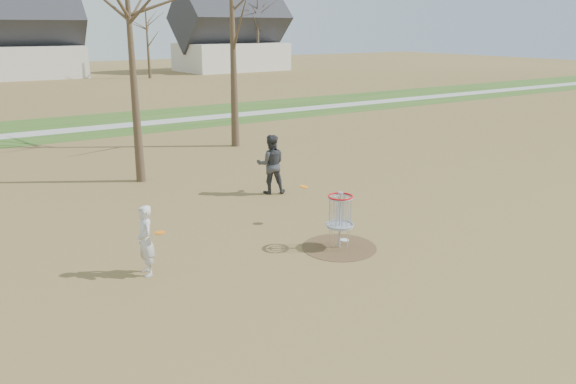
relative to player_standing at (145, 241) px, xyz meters
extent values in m
plane|color=brown|center=(4.39, -1.03, -0.77)|extent=(160.00, 160.00, 0.00)
cube|color=#2D5119|center=(4.39, 19.97, -0.76)|extent=(160.00, 8.00, 0.01)
cube|color=#9E9E99|center=(4.39, 18.97, -0.75)|extent=(160.00, 1.50, 0.01)
cylinder|color=#47331E|center=(4.39, -1.03, -0.76)|extent=(1.80, 1.80, 0.01)
imported|color=silver|center=(0.00, 0.00, 0.00)|extent=(0.40, 0.58, 1.53)
imported|color=#343539|center=(5.41, 3.82, 0.17)|extent=(1.13, 1.04, 1.88)
cylinder|color=silver|center=(4.76, -0.76, -0.75)|extent=(0.22, 0.22, 0.02)
cylinder|color=orange|center=(4.66, 0.88, 0.25)|extent=(0.23, 0.22, 0.09)
cylinder|color=orange|center=(0.25, -0.23, 0.20)|extent=(0.22, 0.22, 0.02)
cylinder|color=#9EA3AD|center=(4.39, -1.03, -0.09)|extent=(0.05, 0.05, 1.35)
cylinder|color=#9EA3AD|center=(4.39, -1.03, -0.22)|extent=(0.64, 0.64, 0.04)
torus|color=#9EA3AD|center=(4.39, -1.03, 0.48)|extent=(0.60, 0.60, 0.04)
torus|color=red|center=(4.39, -1.03, 0.52)|extent=(0.60, 0.60, 0.04)
cone|color=#382B1E|center=(2.39, 7.47, 2.98)|extent=(0.32, 0.32, 7.50)
cone|color=#382B1E|center=(7.89, 10.97, 3.48)|extent=(0.36, 0.36, 8.50)
cone|color=#382B1E|center=(16.39, 45.97, 2.73)|extent=(0.32, 0.32, 7.00)
cone|color=#382B1E|center=(30.39, 47.97, 3.48)|extent=(0.38, 0.38, 8.50)
cube|color=silver|center=(6.39, 52.97, 0.83)|extent=(10.24, 7.34, 3.20)
pyramid|color=#2D2D33|center=(6.39, 52.97, 4.21)|extent=(10.74, 7.36, 3.55)
cube|color=silver|center=(28.39, 50.97, 0.83)|extent=(12.40, 8.62, 3.20)
pyramid|color=#2D2D33|center=(28.39, 50.97, 4.46)|extent=(13.00, 8.65, 4.06)
camera|label=1|loc=(-3.47, -10.92, 4.34)|focal=35.00mm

